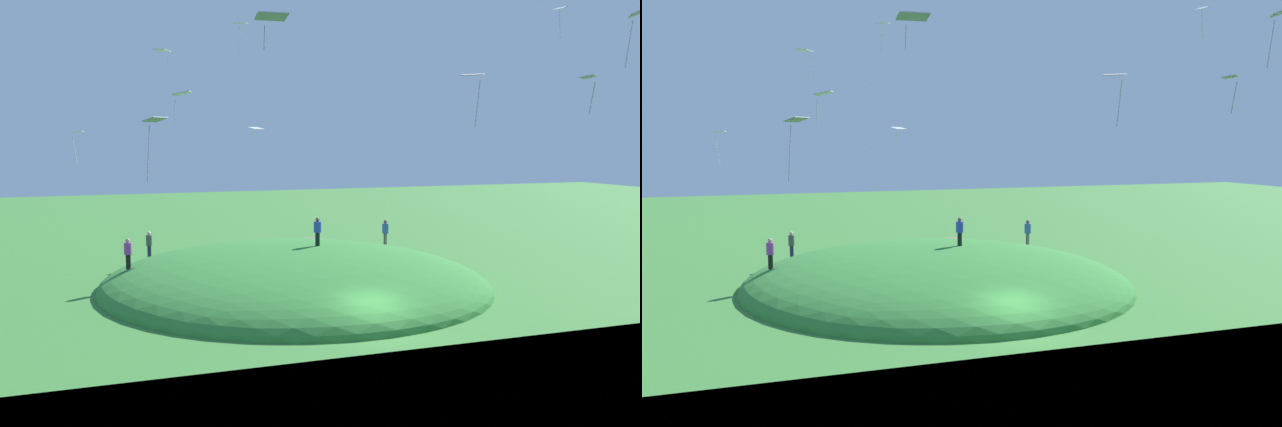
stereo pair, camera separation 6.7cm
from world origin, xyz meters
The scene contains 18 objects.
ground_plane centered at (0.00, 0.00, 0.00)m, with size 160.00×160.00×0.00m, color #3B7B33.
grass_hill centered at (10.53, 0.54, 0.00)m, with size 23.63×22.28×4.22m, color #337C32.
dirt_path centered at (23.45, -8.20, 0.02)m, with size 10.00×1.15×0.04m, color #765E4F.
person_near_shore centered at (11.19, -1.11, 3.14)m, with size 0.59×0.59×1.70m.
person_watching_kites centered at (15.68, -7.70, 2.19)m, with size 0.61×0.61×1.78m.
person_with_child centered at (18.73, 7.97, 1.73)m, with size 0.47×0.47×1.82m.
person_walking_path centered at (12.47, 9.76, 2.24)m, with size 0.57×0.57×1.76m.
kite_2 centered at (-2.62, 9.81, 8.97)m, with size 0.94×0.95×2.23m.
kite_3 centered at (2.30, -10.97, 14.90)m, with size 0.76×0.58×1.61m.
kite_4 centered at (3.67, 7.90, 10.42)m, with size 1.24×1.00×1.40m.
kite_5 centered at (11.99, 7.64, 13.22)m, with size 1.22×1.10×1.58m.
kite_6 centered at (-5.85, -8.04, 13.15)m, with size 1.17×1.10×2.17m.
kite_7 centered at (17.34, 12.26, 8.77)m, with size 1.28×0.95×2.03m.
kite_8 centered at (-3.74, 5.89, 12.64)m, with size 0.82×1.13×1.22m.
kite_10 centered at (-3.11, -2.59, 10.87)m, with size 1.06×1.07×2.10m.
kite_11 centered at (17.60, 0.93, 9.11)m, with size 1.06×1.16×1.15m.
kite_12 centered at (-5.63, -6.09, 10.74)m, with size 0.88×0.93×1.43m.
kite_13 centered at (17.07, 2.01, 15.62)m, with size 0.89×0.95×2.19m.
Camera 2 is at (-27.06, 12.44, 8.53)m, focal length 38.53 mm.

